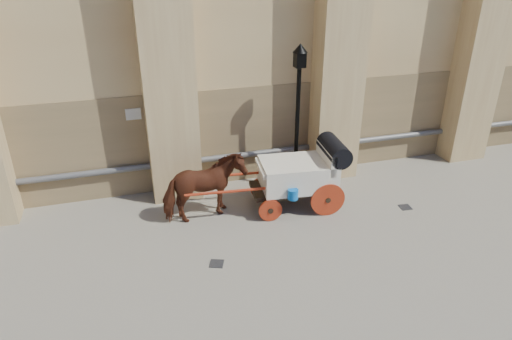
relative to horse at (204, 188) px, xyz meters
name	(u,v)px	position (x,y,z in m)	size (l,w,h in m)	color
ground	(241,258)	(0.45, -2.03, -0.91)	(90.00, 90.00, 0.00)	gray
horse	(204,188)	(0.00, 0.00, 0.00)	(0.99, 2.17, 1.83)	#5A2D1C
carriage	(303,172)	(2.76, -0.09, 0.14)	(4.55, 1.69, 1.95)	black
street_lamp	(297,115)	(2.97, 0.99, 1.42)	(0.41, 0.41, 4.36)	black
drain_grate_near	(217,264)	(-0.15, -2.08, -0.91)	(0.32, 0.32, 0.01)	black
drain_grate_far	(405,207)	(5.55, -1.07, -0.91)	(0.32, 0.32, 0.01)	black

